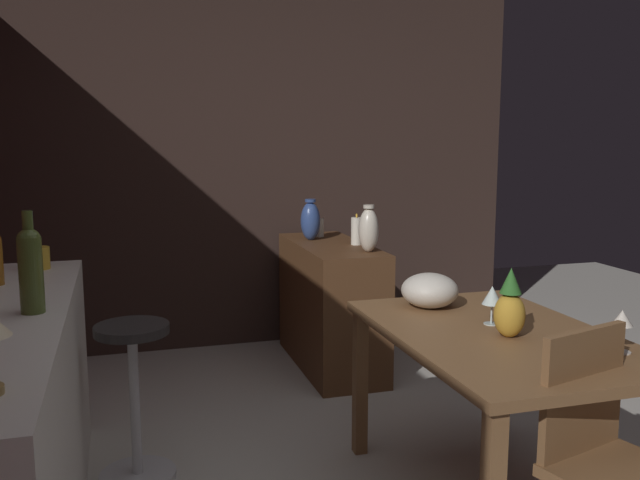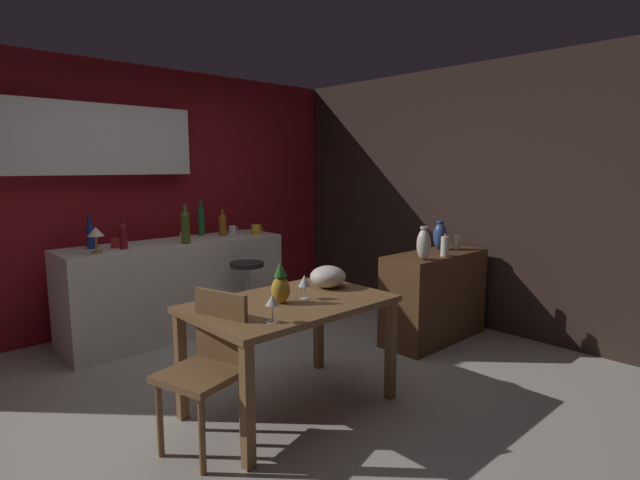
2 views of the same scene
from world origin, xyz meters
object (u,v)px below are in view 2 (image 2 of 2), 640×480
(sideboard_cabinet, at_px, (434,296))
(bar_stool, at_px, (247,297))
(wine_glass_left, at_px, (272,302))
(pillar_candle_tall, at_px, (445,246))
(vase_ceramic_blue, at_px, (440,236))
(vase_ceramic_ivory, at_px, (424,244))
(wine_bottle_green, at_px, (201,219))
(pineapple_centerpiece, at_px, (281,285))
(cup_red, at_px, (116,243))
(dining_table, at_px, (290,314))
(wine_bottle_cobalt, at_px, (90,234))
(pillar_candle_short, at_px, (457,243))
(wine_glass_right, at_px, (305,281))
(wine_bottle_ruby, at_px, (123,234))
(cup_mustard, at_px, (256,229))
(cup_cream, at_px, (184,236))
(wine_bottle_olive, at_px, (185,226))
(cup_white, at_px, (232,230))
(chair_near_window, at_px, (208,364))
(wine_bottle_amber, at_px, (223,224))
(counter_lamp, at_px, (96,234))
(fruit_bowl, at_px, (328,277))

(sideboard_cabinet, xyz_separation_m, bar_stool, (-1.21, 1.28, -0.03))
(sideboard_cabinet, relative_size, wine_glass_left, 7.02)
(wine_glass_left, distance_m, pillar_candle_tall, 2.13)
(vase_ceramic_blue, xyz_separation_m, vase_ceramic_ivory, (-0.56, -0.21, 0.00))
(wine_bottle_green, bearing_deg, pineapple_centerpiece, -107.05)
(cup_red, bearing_deg, dining_table, -78.95)
(wine_bottle_cobalt, height_order, pillar_candle_tall, wine_bottle_cobalt)
(pillar_candle_short, xyz_separation_m, vase_ceramic_ivory, (-0.69, -0.11, 0.07))
(wine_glass_right, xyz_separation_m, pillar_candle_tall, (1.66, 0.00, 0.05))
(dining_table, height_order, cup_red, cup_red)
(dining_table, relative_size, wine_bottle_ruby, 4.48)
(cup_mustard, bearing_deg, pillar_candle_tall, -68.33)
(cup_cream, bearing_deg, wine_bottle_olive, -112.46)
(wine_bottle_ruby, distance_m, cup_cream, 0.64)
(dining_table, relative_size, vase_ceramic_ivory, 4.54)
(cup_white, bearing_deg, vase_ceramic_ivory, -73.51)
(chair_near_window, distance_m, wine_bottle_cobalt, 2.13)
(wine_bottle_amber, relative_size, vase_ceramic_ivory, 0.98)
(cup_cream, bearing_deg, wine_bottle_green, 32.61)
(chair_near_window, relative_size, pineapple_centerpiece, 3.27)
(wine_bottle_amber, bearing_deg, wine_glass_right, -107.34)
(wine_bottle_cobalt, distance_m, wine_bottle_olive, 0.80)
(dining_table, bearing_deg, cup_red, 101.05)
(dining_table, xyz_separation_m, wine_bottle_cobalt, (-0.55, 2.03, 0.38))
(wine_bottle_ruby, relative_size, cup_cream, 2.68)
(bar_stool, relative_size, cup_cream, 6.59)
(counter_lamp, bearing_deg, chair_near_window, -90.96)
(wine_bottle_green, bearing_deg, wine_glass_right, -102.39)
(wine_bottle_green, bearing_deg, wine_glass_left, -111.23)
(wine_glass_right, relative_size, counter_lamp, 0.74)
(fruit_bowl, bearing_deg, cup_mustard, 70.65)
(wine_bottle_cobalt, height_order, cup_white, wine_bottle_cobalt)
(fruit_bowl, distance_m, vase_ceramic_blue, 1.61)
(pineapple_centerpiece, height_order, wine_bottle_olive, wine_bottle_olive)
(wine_glass_right, relative_size, cup_white, 1.44)
(fruit_bowl, relative_size, pillar_candle_short, 1.71)
(wine_bottle_olive, height_order, vase_ceramic_ivory, wine_bottle_olive)
(counter_lamp, distance_m, vase_ceramic_ivory, 2.72)
(wine_glass_left, relative_size, pillar_candle_tall, 0.78)
(bar_stool, relative_size, wine_glass_left, 4.53)
(vase_ceramic_ivory, bearing_deg, wine_bottle_amber, 111.30)
(wine_bottle_ruby, bearing_deg, wine_glass_right, -76.13)
(pillar_candle_short, distance_m, vase_ceramic_ivory, 0.70)
(vase_ceramic_blue, bearing_deg, sideboard_cabinet, -155.96)
(pineapple_centerpiece, height_order, counter_lamp, counter_lamp)
(cup_white, bearing_deg, cup_red, -176.42)
(wine_glass_left, bearing_deg, vase_ceramic_ivory, 8.73)
(pillar_candle_short, bearing_deg, cup_mustard, 123.80)
(pineapple_centerpiece, distance_m, pillar_candle_tall, 1.83)
(chair_near_window, xyz_separation_m, fruit_bowl, (1.07, 0.13, 0.32))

